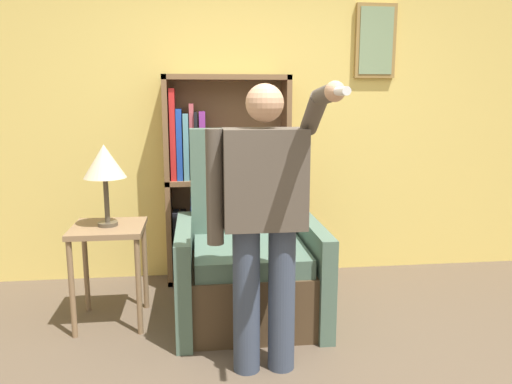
% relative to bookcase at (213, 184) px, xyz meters
% --- Properties ---
extents(wall_back, '(8.00, 0.11, 2.80)m').
position_rel_bookcase_xyz_m(wall_back, '(0.34, 0.16, 0.59)').
color(wall_back, '#E0C160').
rests_on(wall_back, ground_plane).
extents(bookcase, '(1.00, 0.28, 1.69)m').
position_rel_bookcase_xyz_m(bookcase, '(0.00, 0.00, 0.00)').
color(bookcase, brown).
rests_on(bookcase, ground_plane).
extents(armchair, '(0.98, 0.91, 1.30)m').
position_rel_bookcase_xyz_m(armchair, '(0.21, -0.74, -0.42)').
color(armchair, '#4C3823').
rests_on(armchair, ground_plane).
extents(person_standing, '(0.59, 0.78, 1.59)m').
position_rel_bookcase_xyz_m(person_standing, '(0.22, -1.48, 0.10)').
color(person_standing, '#384256').
rests_on(person_standing, ground_plane).
extents(side_table, '(0.47, 0.47, 0.68)m').
position_rel_bookcase_xyz_m(side_table, '(-0.73, -0.75, -0.25)').
color(side_table, '#846647').
rests_on(side_table, ground_plane).
extents(table_lamp, '(0.27, 0.27, 0.54)m').
position_rel_bookcase_xyz_m(table_lamp, '(-0.73, -0.75, 0.28)').
color(table_lamp, '#4C4233').
rests_on(table_lamp, side_table).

